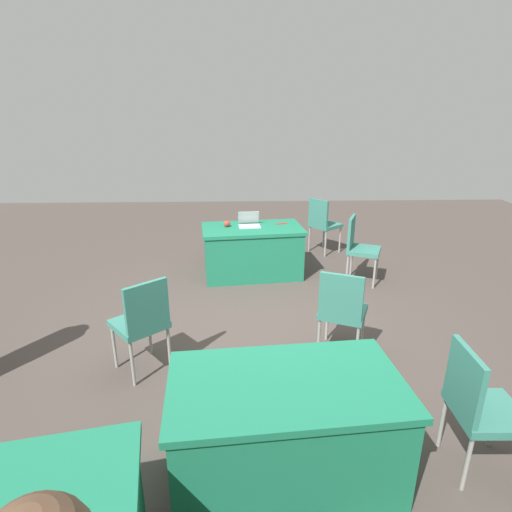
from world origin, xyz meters
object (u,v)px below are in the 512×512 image
table_foreground (252,251)px  chair_tucked_right (323,222)px  chair_tucked_left (142,320)px  scissors_red (282,224)px  chair_by_pillar (479,403)px  chair_back_row (359,245)px  table_back_left (285,428)px  chair_near_front (342,308)px  laptop_silver (249,223)px  yarn_ball (227,224)px

table_foreground → chair_tucked_right: size_ratio=1.61×
chair_tucked_left → scissors_red: size_ratio=5.40×
chair_tucked_right → scissors_red: bearing=-81.6°
table_foreground → chair_tucked_left: size_ratio=1.61×
chair_tucked_left → chair_by_pillar: (-2.51, 1.22, -0.02)m
chair_by_pillar → chair_back_row: bearing=179.9°
table_back_left → chair_near_front: size_ratio=1.68×
table_foreground → chair_by_pillar: bearing=111.1°
table_foreground → chair_back_row: bearing=168.6°
chair_tucked_left → laptop_silver: bearing=27.4°
table_foreground → chair_by_pillar: chair_by_pillar is taller
yarn_ball → scissors_red: bearing=-170.6°
chair_near_front → chair_tucked_right: 3.28m
chair_back_row → laptop_silver: (1.58, -0.38, 0.24)m
chair_tucked_right → chair_tucked_left: bearing=-71.3°
chair_tucked_left → chair_tucked_right: same height
table_foreground → scissors_red: bearing=-158.7°
chair_tucked_left → chair_back_row: (-2.62, -2.16, -0.01)m
chair_near_front → chair_back_row: 2.07m
table_back_left → yarn_ball: size_ratio=17.34×
chair_tucked_right → laptop_silver: 1.61m
chair_near_front → scissors_red: 2.47m
yarn_ball → table_back_left: bearing=97.6°
chair_near_front → yarn_ball: size_ratio=10.34×
chair_near_front → chair_back_row: bearing=94.0°
yarn_ball → table_foreground: bearing=173.9°
chair_back_row → yarn_ball: bearing=-77.3°
table_back_left → scissors_red: bearing=-94.9°
chair_tucked_right → yarn_ball: (1.63, 0.95, 0.24)m
table_foreground → chair_tucked_right: chair_tucked_right is taller
chair_by_pillar → yarn_ball: bearing=-152.4°
chair_by_pillar → laptop_silver: (1.47, -3.75, 0.25)m
table_back_left → scissors_red: (-0.33, -3.86, 0.38)m
table_back_left → chair_near_front: (-0.71, -1.43, 0.16)m
chair_tucked_right → chair_back_row: 1.33m
chair_tucked_right → chair_by_pillar: chair_tucked_right is taller
chair_tucked_left → scissors_red: 3.07m
laptop_silver → chair_near_front: bearing=105.7°
table_back_left → chair_tucked_right: (-1.13, -4.68, 0.18)m
table_foreground → laptop_silver: (0.04, -0.07, 0.41)m
table_foreground → table_back_left: bearing=91.9°
chair_tucked_right → laptop_silver: chair_tucked_right is taller
chair_tucked_right → scissors_red: 1.15m
chair_near_front → laptop_silver: size_ratio=2.79×
table_back_left → chair_tucked_right: bearing=-103.6°
chair_by_pillar → table_back_left: bearing=-88.0°
chair_tucked_left → yarn_ball: (-0.71, -2.51, 0.24)m
chair_near_front → chair_by_pillar: 1.54m
yarn_ball → laptop_silver: bearing=-175.2°
chair_tucked_left → scissors_red: bearing=19.5°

